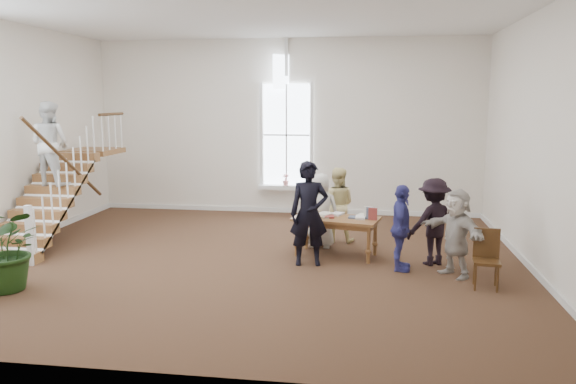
% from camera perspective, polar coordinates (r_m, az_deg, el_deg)
% --- Properties ---
extents(ground, '(10.00, 10.00, 0.00)m').
position_cam_1_polar(ground, '(10.61, -3.68, -6.82)').
color(ground, '#412419').
rests_on(ground, ground).
extents(room_shell, '(10.49, 10.00, 10.00)m').
position_cam_1_polar(room_shell, '(14.74, -0.18, -0.61)').
color(room_shell, white).
rests_on(room_shell, ground).
extents(staircase, '(1.10, 4.10, 2.92)m').
position_cam_1_polar(staircase, '(12.59, -22.77, 2.55)').
color(staircase, brown).
rests_on(staircase, ground).
extents(library_table, '(1.72, 1.11, 0.81)m').
position_cam_1_polar(library_table, '(10.72, 4.80, -3.00)').
color(library_table, brown).
rests_on(library_table, ground).
extents(police_officer, '(0.75, 0.56, 1.88)m').
position_cam_1_polar(police_officer, '(10.05, 2.15, -2.20)').
color(police_officer, black).
rests_on(police_officer, ground).
extents(elderly_woman, '(0.75, 0.50, 1.51)m').
position_cam_1_polar(elderly_woman, '(11.29, 3.32, -1.88)').
color(elderly_woman, beige).
rests_on(elderly_woman, ground).
extents(person_yellow, '(0.80, 0.64, 1.57)m').
position_cam_1_polar(person_yellow, '(11.76, 4.99, -1.30)').
color(person_yellow, '#F8E59B').
rests_on(person_yellow, ground).
extents(woman_cluster_a, '(0.46, 0.92, 1.52)m').
position_cam_1_polar(woman_cluster_a, '(9.94, 11.39, -3.60)').
color(woman_cluster_a, '#373784').
rests_on(woman_cluster_a, ground).
extents(woman_cluster_b, '(1.17, 1.00, 1.58)m').
position_cam_1_polar(woman_cluster_b, '(10.42, 14.57, -2.94)').
color(woman_cluster_b, black).
rests_on(woman_cluster_b, ground).
extents(woman_cluster_c, '(1.18, 1.38, 1.50)m').
position_cam_1_polar(woman_cluster_c, '(9.84, 16.71, -3.99)').
color(woman_cluster_c, '#BDB4AA').
rests_on(woman_cluster_c, ground).
extents(floor_plant, '(1.42, 1.31, 1.32)m').
position_cam_1_polar(floor_plant, '(9.78, -26.57, -5.21)').
color(floor_plant, '#183310').
rests_on(floor_plant, ground).
extents(side_chair, '(0.45, 0.45, 0.94)m').
position_cam_1_polar(side_chair, '(9.48, 19.51, -6.08)').
color(side_chair, '#3A240F').
rests_on(side_chair, ground).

